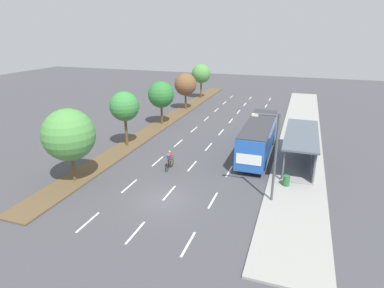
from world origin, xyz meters
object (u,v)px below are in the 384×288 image
at_px(median_tree_fourth, 185,85).
at_px(bus, 258,135).
at_px(bus_shelter, 304,145).
at_px(median_tree_nearest, 69,135).
at_px(median_tree_fifth, 201,74).
at_px(median_tree_second, 124,107).
at_px(trash_bin, 286,181).
at_px(streetlight, 273,152).
at_px(median_tree_third, 161,95).
at_px(cyclist, 169,161).

bearing_deg(median_tree_fourth, bus, -49.39).
height_order(bus_shelter, median_tree_nearest, median_tree_nearest).
relative_size(median_tree_nearest, median_tree_fifth, 1.01).
bearing_deg(median_tree_second, trash_bin, -14.21).
bearing_deg(streetlight, median_tree_nearest, -173.02).
bearing_deg(median_tree_second, median_tree_third, 89.14).
bearing_deg(trash_bin, bus, 116.62).
relative_size(bus, median_tree_second, 1.95).
relative_size(bus, median_tree_third, 2.04).
bearing_deg(median_tree_second, cyclist, -30.98).
distance_m(median_tree_second, median_tree_fifth, 26.65).
relative_size(median_tree_second, median_tree_third, 1.05).
distance_m(bus, trash_bin, 7.30).
distance_m(bus_shelter, median_tree_fifth, 31.40).
relative_size(median_tree_nearest, median_tree_fourth, 1.10).
bearing_deg(median_tree_second, median_tree_fifth, 90.19).
height_order(bus, streetlight, streetlight).
height_order(bus, median_tree_second, median_tree_second).
height_order(median_tree_fourth, trash_bin, median_tree_fourth).
height_order(bus_shelter, median_tree_fourth, median_tree_fourth).
xyz_separation_m(median_tree_third, trash_bin, (16.69, -13.14, -3.39)).
relative_size(median_tree_fourth, trash_bin, 6.46).
distance_m(median_tree_fifth, trash_bin, 35.44).
height_order(median_tree_fourth, median_tree_fifth, median_tree_fifth).
relative_size(bus_shelter, median_tree_third, 1.76).
xyz_separation_m(bus_shelter, trash_bin, (-1.08, -5.29, -1.29)).
height_order(cyclist, median_tree_fourth, median_tree_fourth).
height_order(bus, median_tree_fourth, median_tree_fourth).
relative_size(median_tree_nearest, median_tree_second, 1.04).
distance_m(bus_shelter, median_tree_third, 19.53).
xyz_separation_m(median_tree_fifth, streetlight, (15.88, -33.62, -0.52)).
bearing_deg(bus_shelter, streetlight, -104.76).
bearing_deg(bus, median_tree_fifth, 119.21).
distance_m(median_tree_nearest, median_tree_third, 17.77).
xyz_separation_m(bus_shelter, median_tree_third, (-17.76, 7.85, 2.10)).
relative_size(cyclist, median_tree_third, 0.33).
height_order(bus, median_tree_third, median_tree_third).
relative_size(cyclist, median_tree_nearest, 0.30).
height_order(bus, trash_bin, bus).
xyz_separation_m(median_tree_fourth, trash_bin, (16.61, -22.03, -3.32)).
xyz_separation_m(median_tree_fifth, trash_bin, (16.91, -30.91, -3.83)).
bearing_deg(bus_shelter, bus, 165.69).
bearing_deg(streetlight, median_tree_second, 156.19).
xyz_separation_m(median_tree_fourth, streetlight, (15.58, -24.73, -0.01)).
bearing_deg(median_tree_nearest, cyclist, 37.23).
bearing_deg(bus, bus_shelter, -14.31).
bearing_deg(median_tree_fourth, streetlight, -57.80).
xyz_separation_m(median_tree_nearest, median_tree_fourth, (0.05, 26.65, -0.15)).
relative_size(bus_shelter, bus, 0.86).
relative_size(median_tree_fourth, streetlight, 0.85).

